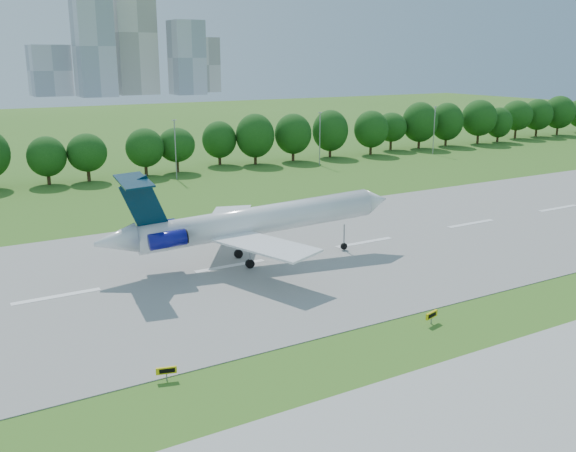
# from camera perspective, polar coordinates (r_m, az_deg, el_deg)

# --- Properties ---
(ground) EXTENTS (600.00, 600.00, 0.00)m
(ground) POSITION_cam_1_polar(r_m,az_deg,el_deg) (57.15, 5.84, -10.45)
(ground) COLOR #2E5D18
(ground) RESTS_ON ground
(runway) EXTENTS (400.00, 45.00, 0.08)m
(runway) POSITION_cam_1_polar(r_m,az_deg,el_deg) (77.21, -5.17, -3.59)
(runway) COLOR gray
(runway) RESTS_ON ground
(taxiway) EXTENTS (400.00, 23.00, 0.08)m
(taxiway) POSITION_cam_1_polar(r_m,az_deg,el_deg) (45.79, 19.94, -18.17)
(taxiway) COLOR #ADADA8
(taxiway) RESTS_ON ground
(tree_line) EXTENTS (288.40, 8.40, 10.40)m
(tree_line) POSITION_cam_1_polar(r_m,az_deg,el_deg) (138.19, -17.32, 6.58)
(tree_line) COLOR #382314
(tree_line) RESTS_ON ground
(light_poles) EXTENTS (175.90, 0.25, 12.19)m
(light_poles) POSITION_cam_1_polar(r_m,az_deg,el_deg) (127.95, -17.36, 6.04)
(light_poles) COLOR gray
(light_poles) RESTS_ON ground
(skyline) EXTENTS (127.00, 52.00, 80.00)m
(skyline) POSITION_cam_1_polar(r_m,az_deg,el_deg) (451.57, -14.04, 15.13)
(skyline) COLOR #B2B2B7
(skyline) RESTS_ON ground
(airliner) EXTENTS (37.38, 26.95, 11.66)m
(airliner) POSITION_cam_1_polar(r_m,az_deg,el_deg) (76.84, -3.92, 0.40)
(airliner) COLOR white
(airliner) RESTS_ON ground
(taxi_sign_left) EXTENTS (1.60, 0.59, 1.13)m
(taxi_sign_left) POSITION_cam_1_polar(r_m,az_deg,el_deg) (51.60, -10.76, -12.52)
(taxi_sign_left) COLOR gray
(taxi_sign_left) RESTS_ON ground
(taxi_sign_centre) EXTENTS (1.72, 0.63, 1.21)m
(taxi_sign_centre) POSITION_cam_1_polar(r_m,az_deg,el_deg) (62.08, 12.65, -7.73)
(taxi_sign_centre) COLOR gray
(taxi_sign_centre) RESTS_ON ground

